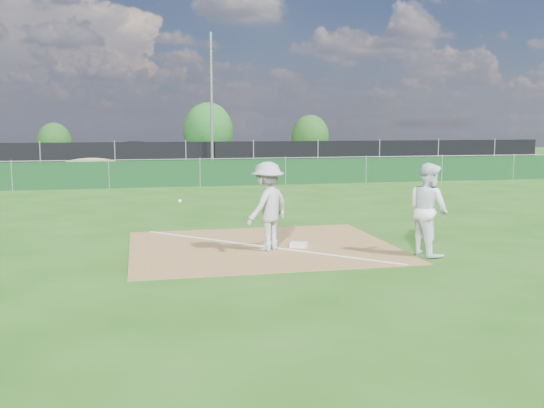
{
  "coord_description": "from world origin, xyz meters",
  "views": [
    {
      "loc": [
        -2.76,
        -12.48,
        2.83
      ],
      "look_at": [
        0.24,
        1.0,
        1.0
      ],
      "focal_mm": 40.0,
      "sensor_mm": 36.0,
      "label": 1
    }
  ],
  "objects_px": {
    "light_pole": "(212,103)",
    "car_mid": "(144,154)",
    "runner": "(428,209)",
    "car_left": "(106,156)",
    "first_base": "(299,245)",
    "car_right": "(277,156)",
    "tree_left": "(54,142)",
    "play_at_first": "(268,206)",
    "tree_right": "(310,136)",
    "tree_mid": "(208,131)"
  },
  "relations": [
    {
      "from": "tree_right",
      "to": "car_mid",
      "type": "bearing_deg",
      "value": -155.28
    },
    {
      "from": "first_base",
      "to": "car_right",
      "type": "relative_size",
      "value": 0.09
    },
    {
      "from": "tree_mid",
      "to": "runner",
      "type": "bearing_deg",
      "value": -88.57
    },
    {
      "from": "runner",
      "to": "tree_left",
      "type": "distance_m",
      "value": 36.29
    },
    {
      "from": "car_mid",
      "to": "tree_right",
      "type": "xyz_separation_m",
      "value": [
        13.17,
        6.07,
        0.98
      ]
    },
    {
      "from": "light_pole",
      "to": "first_base",
      "type": "bearing_deg",
      "value": -91.78
    },
    {
      "from": "light_pole",
      "to": "tree_left",
      "type": "height_order",
      "value": "light_pole"
    },
    {
      "from": "first_base",
      "to": "tree_left",
      "type": "relative_size",
      "value": 0.13
    },
    {
      "from": "car_mid",
      "to": "tree_mid",
      "type": "relative_size",
      "value": 1.14
    },
    {
      "from": "car_right",
      "to": "tree_left",
      "type": "height_order",
      "value": "tree_left"
    },
    {
      "from": "car_right",
      "to": "tree_mid",
      "type": "height_order",
      "value": "tree_mid"
    },
    {
      "from": "play_at_first",
      "to": "runner",
      "type": "bearing_deg",
      "value": -19.82
    },
    {
      "from": "car_left",
      "to": "car_mid",
      "type": "height_order",
      "value": "car_mid"
    },
    {
      "from": "play_at_first",
      "to": "car_right",
      "type": "xyz_separation_m",
      "value": [
        6.64,
        27.77,
        -0.36
      ]
    },
    {
      "from": "car_mid",
      "to": "tree_mid",
      "type": "bearing_deg",
      "value": -55.2
    },
    {
      "from": "tree_right",
      "to": "runner",
      "type": "bearing_deg",
      "value": -102.06
    },
    {
      "from": "light_pole",
      "to": "tree_right",
      "type": "distance_m",
      "value": 15.18
    },
    {
      "from": "light_pole",
      "to": "first_base",
      "type": "relative_size",
      "value": 20.71
    },
    {
      "from": "first_base",
      "to": "car_mid",
      "type": "height_order",
      "value": "car_mid"
    },
    {
      "from": "play_at_first",
      "to": "car_left",
      "type": "height_order",
      "value": "play_at_first"
    },
    {
      "from": "first_base",
      "to": "tree_left",
      "type": "height_order",
      "value": "tree_left"
    },
    {
      "from": "runner",
      "to": "car_right",
      "type": "xyz_separation_m",
      "value": [
        3.35,
        28.96,
        -0.36
      ]
    },
    {
      "from": "play_at_first",
      "to": "car_mid",
      "type": "distance_m",
      "value": 27.93
    },
    {
      "from": "light_pole",
      "to": "tree_mid",
      "type": "bearing_deg",
      "value": 84.63
    },
    {
      "from": "car_right",
      "to": "tree_right",
      "type": "relative_size",
      "value": 1.24
    },
    {
      "from": "runner",
      "to": "car_left",
      "type": "distance_m",
      "value": 28.87
    },
    {
      "from": "first_base",
      "to": "play_at_first",
      "type": "distance_m",
      "value": 1.24
    },
    {
      "from": "tree_left",
      "to": "tree_mid",
      "type": "distance_m",
      "value": 11.09
    },
    {
      "from": "tree_left",
      "to": "tree_mid",
      "type": "bearing_deg",
      "value": -2.35
    },
    {
      "from": "car_mid",
      "to": "tree_left",
      "type": "distance_m",
      "value": 8.18
    },
    {
      "from": "play_at_first",
      "to": "tree_left",
      "type": "bearing_deg",
      "value": 104.59
    },
    {
      "from": "first_base",
      "to": "tree_right",
      "type": "height_order",
      "value": "tree_right"
    },
    {
      "from": "light_pole",
      "to": "car_mid",
      "type": "relative_size",
      "value": 1.58
    },
    {
      "from": "first_base",
      "to": "car_right",
      "type": "bearing_deg",
      "value": 77.99
    },
    {
      "from": "runner",
      "to": "tree_right",
      "type": "distance_m",
      "value": 35.88
    },
    {
      "from": "car_right",
      "to": "first_base",
      "type": "bearing_deg",
      "value": -179.5
    },
    {
      "from": "light_pole",
      "to": "tree_left",
      "type": "xyz_separation_m",
      "value": [
        -10.07,
        10.97,
        -2.5
      ]
    },
    {
      "from": "car_mid",
      "to": "car_left",
      "type": "bearing_deg",
      "value": 108.7
    },
    {
      "from": "light_pole",
      "to": "runner",
      "type": "relative_size",
      "value": 3.98
    },
    {
      "from": "car_left",
      "to": "tree_right",
      "type": "bearing_deg",
      "value": -79.43
    },
    {
      "from": "tree_right",
      "to": "car_left",
      "type": "bearing_deg",
      "value": -154.66
    },
    {
      "from": "first_base",
      "to": "tree_left",
      "type": "bearing_deg",
      "value": 105.93
    },
    {
      "from": "light_pole",
      "to": "car_mid",
      "type": "distance_m",
      "value": 7.57
    },
    {
      "from": "first_base",
      "to": "car_mid",
      "type": "bearing_deg",
      "value": 96.54
    },
    {
      "from": "car_mid",
      "to": "car_right",
      "type": "bearing_deg",
      "value": -100.38
    },
    {
      "from": "tree_mid",
      "to": "tree_right",
      "type": "relative_size",
      "value": 1.25
    },
    {
      "from": "play_at_first",
      "to": "car_mid",
      "type": "bearing_deg",
      "value": 94.91
    },
    {
      "from": "car_right",
      "to": "tree_mid",
      "type": "relative_size",
      "value": 0.99
    },
    {
      "from": "light_pole",
      "to": "car_right",
      "type": "xyz_separation_m",
      "value": [
        5.18,
        5.66,
        -3.35
      ]
    },
    {
      "from": "car_mid",
      "to": "runner",
      "type": "bearing_deg",
      "value": -178.97
    }
  ]
}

